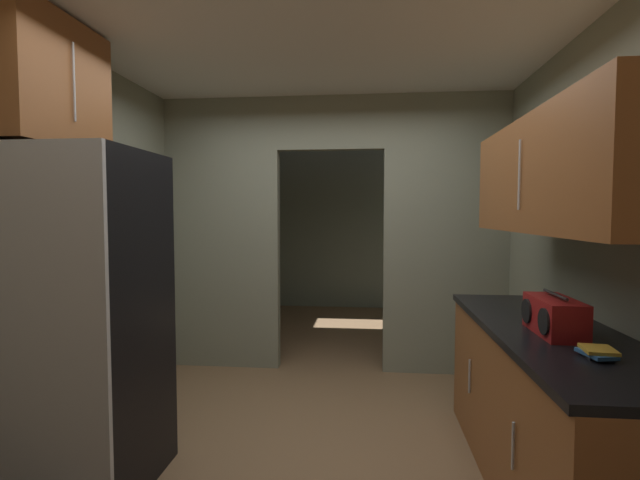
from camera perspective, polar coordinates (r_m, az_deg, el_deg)
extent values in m
plane|color=brown|center=(3.27, -0.99, -24.65)|extent=(20.00, 20.00, 0.00)
cube|color=silver|center=(3.58, -0.01, 22.06)|extent=(3.72, 7.30, 0.06)
cube|color=gray|center=(4.75, -11.78, 0.72)|extent=(1.13, 0.12, 2.65)
cube|color=gray|center=(4.58, 15.06, 0.58)|extent=(1.16, 0.12, 2.65)
cube|color=gray|center=(4.62, 1.31, 14.08)|extent=(1.03, 0.12, 0.51)
cube|color=gray|center=(7.63, 3.29, 1.71)|extent=(3.32, 0.10, 2.65)
cube|color=gray|center=(6.38, -11.96, 1.35)|extent=(0.10, 3.10, 2.65)
cube|color=gray|center=(6.20, 17.64, 1.21)|extent=(0.10, 3.10, 2.65)
cube|color=gray|center=(3.20, -34.08, -0.97)|extent=(0.10, 4.15, 2.65)
cube|color=black|center=(2.94, -26.91, -8.76)|extent=(0.74, 0.74, 1.87)
cube|color=#B7BABC|center=(2.64, -31.51, -10.27)|extent=(0.74, 0.03, 1.87)
cube|color=brown|center=(2.97, 26.14, -18.68)|extent=(0.62, 2.07, 0.87)
cube|color=black|center=(2.84, 26.38, -10.07)|extent=(0.66, 2.07, 0.04)
cylinder|color=#B7BABC|center=(2.46, 22.54, -22.24)|extent=(0.01, 0.01, 0.22)
cylinder|color=#B7BABC|center=(3.29, 17.82, -15.56)|extent=(0.01, 0.01, 0.22)
cube|color=brown|center=(2.77, 26.82, 7.17)|extent=(0.34, 1.87, 0.62)
cylinder|color=#B7BABC|center=(2.71, 23.20, 7.35)|extent=(0.01, 0.01, 0.37)
cube|color=brown|center=(3.18, -30.70, 16.20)|extent=(0.34, 0.82, 0.73)
cylinder|color=#B7BABC|center=(3.08, -27.86, 16.72)|extent=(0.01, 0.01, 0.44)
cube|color=maroon|center=(2.69, 26.77, -8.34)|extent=(0.18, 0.41, 0.19)
cylinder|color=#262626|center=(2.67, 26.83, -5.97)|extent=(0.02, 0.29, 0.02)
cylinder|color=black|center=(2.54, 25.68, -8.98)|extent=(0.01, 0.13, 0.13)
cylinder|color=black|center=(2.77, 23.94, -7.93)|extent=(0.01, 0.13, 0.13)
cube|color=black|center=(2.38, 30.74, -12.09)|extent=(0.11, 0.13, 0.01)
cube|color=#2D609E|center=(2.36, 30.72, -11.87)|extent=(0.13, 0.17, 0.02)
cube|color=gold|center=(2.37, 30.91, -11.44)|extent=(0.14, 0.15, 0.01)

